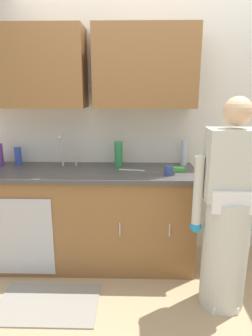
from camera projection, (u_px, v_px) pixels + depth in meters
name	position (u px, v px, depth m)	size (l,w,h in m)	color
ground_plane	(152.00, 311.00, 2.31)	(9.00, 9.00, 0.00)	tan
kitchen_wall_with_uppers	(135.00, 109.00, 2.90)	(4.80, 0.44, 2.70)	silver
counter_cabinet	(92.00, 219.00, 2.89)	(1.90, 0.62, 0.90)	brown
countertop	(90.00, 172.00, 2.77)	(1.96, 0.66, 0.04)	#474442
sink	(64.00, 171.00, 2.78)	(0.50, 0.36, 0.35)	#B7BABF
person_at_sink	(227.00, 223.00, 2.24)	(0.55, 0.34, 1.62)	white
floor_mat	(48.00, 304.00, 2.38)	(0.80, 0.50, 0.01)	gray
bottle_cleaner_spray	(119.00, 154.00, 2.87)	(0.08, 0.08, 0.24)	#2D8C4C
bottle_water_short	(18.00, 156.00, 2.95)	(0.07, 0.07, 0.17)	#334CB2
bottle_water_tall	(184.00, 152.00, 2.91)	(0.06, 0.06, 0.25)	silver
cup_by_sink	(169.00, 170.00, 2.59)	(0.08, 0.08, 0.08)	#33478C
knife_on_counter	(132.00, 170.00, 2.75)	(0.24, 0.02, 0.01)	silver
sponge	(179.00, 169.00, 2.74)	(0.11, 0.07, 0.03)	#4CBF4C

